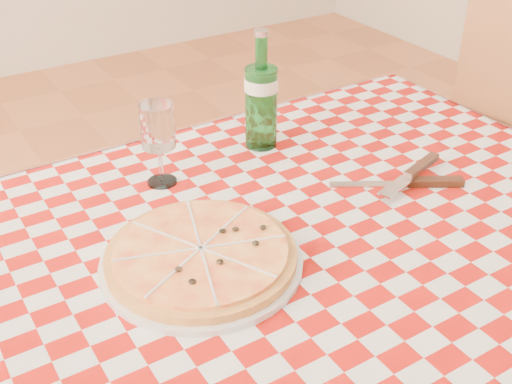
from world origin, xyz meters
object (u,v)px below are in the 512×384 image
(dining_table, at_px, (284,281))
(water_bottle, at_px, (261,90))
(pizza_plate, at_px, (201,254))
(wine_glass, at_px, (159,145))

(dining_table, relative_size, water_bottle, 4.88)
(pizza_plate, height_order, wine_glass, wine_glass)
(pizza_plate, bearing_deg, water_bottle, 44.75)
(dining_table, bearing_deg, wine_glass, 111.02)
(dining_table, height_order, wine_glass, wine_glass)
(pizza_plate, distance_m, water_bottle, 0.43)
(dining_table, bearing_deg, water_bottle, 64.76)
(pizza_plate, bearing_deg, wine_glass, 78.36)
(dining_table, xyz_separation_m, pizza_plate, (-0.16, 0.00, 0.12))
(wine_glass, bearing_deg, water_bottle, 7.31)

